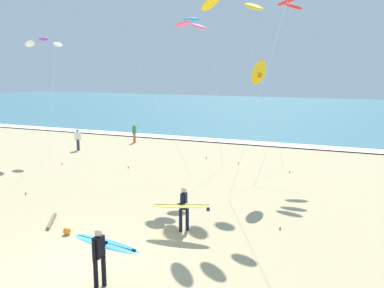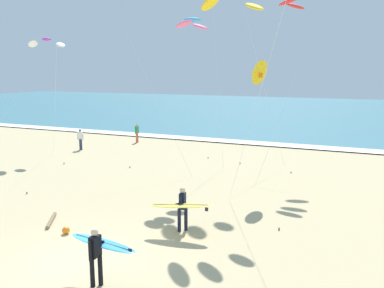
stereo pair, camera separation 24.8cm
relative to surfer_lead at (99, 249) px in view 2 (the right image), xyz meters
name	(u,v)px [view 2 (the right image)]	position (x,y,z in m)	size (l,w,h in m)	color
ground_plane	(79,262)	(-1.37, 0.74, -1.04)	(160.00, 160.00, 0.00)	tan
ocean_water	(307,111)	(-1.37, 53.00, -1.00)	(160.00, 60.00, 0.08)	teal
shoreline_foam	(257,143)	(-1.37, 23.30, -0.96)	(160.00, 1.78, 0.01)	white
surfer_lead	(99,249)	(0.00, 0.00, 0.00)	(2.13, 0.89, 1.71)	black
surfer_trailing	(181,206)	(0.60, 4.17, 0.00)	(2.39, 1.09, 1.71)	black
kite_arc_violet_near	(47,43)	(-14.21, 13.80, 6.82)	(4.43, 3.92, 8.21)	white
kite_arc_emerald_far	(233,2)	(1.06, 8.47, 7.77)	(4.28, 4.10, 9.20)	yellow
kite_delta_golden_high	(259,73)	(1.62, 11.10, 4.80)	(1.66, 4.31, 6.49)	yellow
kite_arc_cobalt_distant	(192,24)	(-2.03, 11.25, 7.30)	(5.26, 2.33, 8.65)	pink
kite_arc_charcoal_outer	(292,2)	(2.27, 15.74, 8.77)	(3.53, 2.36, 10.17)	red
bystander_green_top	(137,133)	(-10.88, 20.04, -0.23)	(0.22, 0.50, 1.59)	#D8593F
bystander_white_top	(80,139)	(-13.12, 15.52, -0.23)	(0.48, 0.26, 1.59)	#2D334C
beach_ball	(66,230)	(-3.26, 2.37, -0.90)	(0.28, 0.28, 0.28)	orange
driftwood_log	(51,220)	(-4.61, 3.08, -0.97)	(0.14, 0.14, 1.59)	#846B4C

